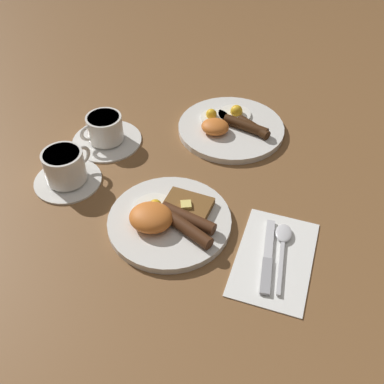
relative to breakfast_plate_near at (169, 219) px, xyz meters
name	(u,v)px	position (x,y,z in m)	size (l,w,h in m)	color
ground_plane	(170,224)	(0.00, 0.00, -0.02)	(3.00, 3.00, 0.00)	brown
breakfast_plate_near	(169,219)	(0.00, 0.00, 0.00)	(0.24, 0.24, 0.05)	silver
breakfast_plate_far	(231,127)	(0.05, 0.33, 0.00)	(0.25, 0.25, 0.04)	silver
teacup_near	(66,169)	(-0.24, 0.06, 0.02)	(0.14, 0.14, 0.08)	silver
teacup_far	(105,132)	(-0.22, 0.21, 0.01)	(0.16, 0.16, 0.07)	silver
napkin	(274,258)	(0.21, -0.03, -0.01)	(0.13, 0.21, 0.01)	white
knife	(268,259)	(0.20, -0.04, -0.01)	(0.03, 0.17, 0.01)	silver
spoon	(283,240)	(0.22, 0.01, -0.01)	(0.03, 0.16, 0.01)	silver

